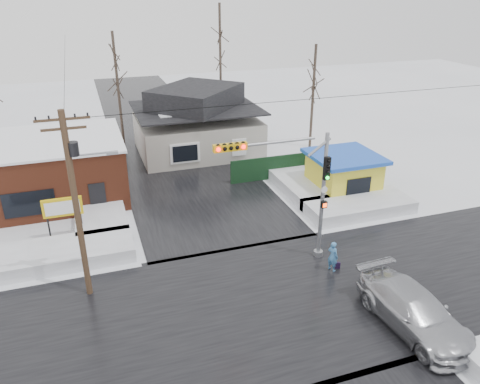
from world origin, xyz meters
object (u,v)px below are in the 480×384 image
object	(u,v)px
kiosk	(343,174)
car	(414,311)
pedestrian	(333,256)
traffic_signal	(296,183)
marquee_sign	(63,208)
utility_pole	(76,197)

from	to	relation	value
kiosk	car	bearing A→B (deg)	-107.95
pedestrian	traffic_signal	bearing A→B (deg)	23.11
marquee_sign	pedestrian	xyz separation A→B (m)	(13.00, -8.01, -1.09)
traffic_signal	utility_pole	xyz separation A→B (m)	(-10.36, 0.53, 0.57)
marquee_sign	traffic_signal	bearing A→B (deg)	-29.72
pedestrian	car	distance (m)	5.13
traffic_signal	car	distance (m)	7.92
kiosk	pedestrian	size ratio (longest dim) A/B	2.76
kiosk	car	distance (m)	14.21
utility_pole	marquee_sign	bearing A→B (deg)	100.13
marquee_sign	pedestrian	size ratio (longest dim) A/B	1.53
pedestrian	kiosk	bearing A→B (deg)	-56.45
kiosk	pedestrian	distance (m)	10.15
traffic_signal	pedestrian	world-z (taller)	traffic_signal
marquee_sign	kiosk	xyz separation A→B (m)	(18.50, 0.50, -0.46)
traffic_signal	kiosk	bearing A→B (deg)	44.84
pedestrian	utility_pole	bearing A→B (deg)	56.86
traffic_signal	kiosk	distance (m)	10.43
marquee_sign	kiosk	world-z (taller)	kiosk
utility_pole	pedestrian	distance (m)	12.83
kiosk	utility_pole	bearing A→B (deg)	-159.56
marquee_sign	car	distance (m)	19.23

